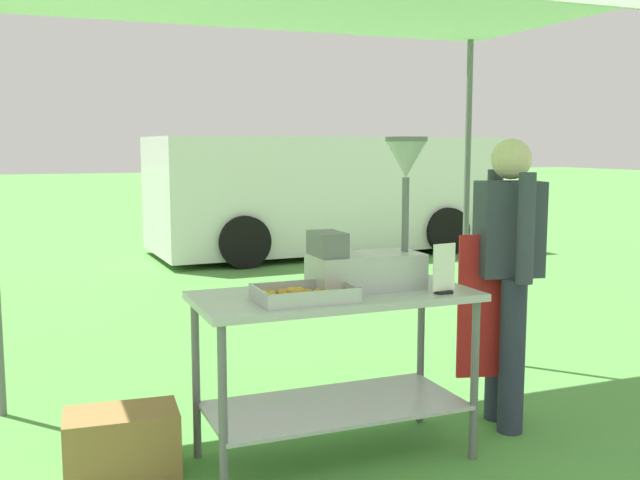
% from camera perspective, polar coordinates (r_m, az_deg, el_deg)
% --- Properties ---
extents(ground_plane, '(70.00, 70.00, 0.00)m').
position_cam_1_polar(ground_plane, '(8.53, -12.40, -3.45)').
color(ground_plane, '#519342').
extents(donut_cart, '(1.38, 0.64, 0.85)m').
position_cam_1_polar(donut_cart, '(3.68, 1.17, -7.49)').
color(donut_cart, '#B7B7BC').
rests_on(donut_cart, ground).
extents(donut_tray, '(0.46, 0.30, 0.07)m').
position_cam_1_polar(donut_tray, '(3.43, -1.37, -4.34)').
color(donut_tray, '#B7B7BC').
rests_on(donut_tray, donut_cart).
extents(donut_fryer, '(0.61, 0.28, 0.76)m').
position_cam_1_polar(donut_fryer, '(3.71, 4.00, -0.32)').
color(donut_fryer, '#B7B7BC').
rests_on(donut_fryer, donut_cart).
extents(menu_sign, '(0.13, 0.05, 0.25)m').
position_cam_1_polar(menu_sign, '(3.63, 9.58, -2.50)').
color(menu_sign, black).
rests_on(menu_sign, donut_cart).
extents(vendor, '(0.47, 0.54, 1.61)m').
position_cam_1_polar(vendor, '(4.19, 14.26, -2.10)').
color(vendor, '#2D3347').
rests_on(vendor, ground).
extents(supply_crate, '(0.55, 0.36, 0.32)m').
position_cam_1_polar(supply_crate, '(3.75, -15.08, -15.01)').
color(supply_crate, olive).
rests_on(supply_crate, ground).
extents(van_white, '(5.01, 2.22, 1.69)m').
position_cam_1_polar(van_white, '(10.88, 0.32, 3.68)').
color(van_white, white).
rests_on(van_white, ground).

